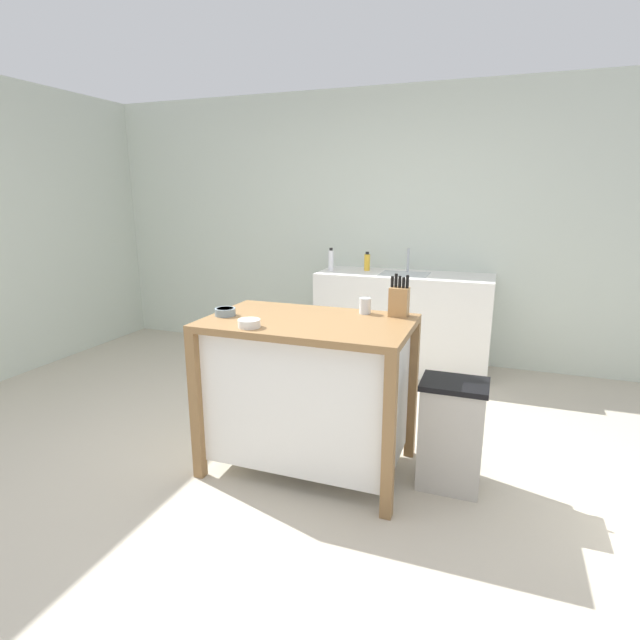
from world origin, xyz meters
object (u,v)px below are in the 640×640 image
at_px(sink_faucet, 408,260).
at_px(bottle_spray_cleaner, 331,260).
at_px(knife_block, 399,301).
at_px(drinking_cup, 365,306).
at_px(trash_bin, 451,434).
at_px(bottle_hand_soap, 367,262).
at_px(kitchen_island, 308,387).
at_px(bowl_stoneware_deep, 249,323).
at_px(bowl_ceramic_small, 225,312).

xyz_separation_m(sink_faucet, bottle_spray_cleaner, (-0.70, -0.20, -0.01)).
relative_size(knife_block, drinking_cup, 2.64).
bearing_deg(trash_bin, bottle_hand_soap, 117.33).
relative_size(kitchen_island, drinking_cup, 12.44).
xyz_separation_m(trash_bin, bottle_spray_cleaner, (-1.35, 1.85, 0.69)).
bearing_deg(drinking_cup, sink_faucet, 92.47).
bearing_deg(drinking_cup, bowl_stoneware_deep, -133.91).
xyz_separation_m(kitchen_island, drinking_cup, (0.27, 0.26, 0.46)).
bearing_deg(bottle_spray_cleaner, drinking_cup, -64.87).
height_order(kitchen_island, bowl_stoneware_deep, bowl_stoneware_deep).
xyz_separation_m(bowl_ceramic_small, bottle_hand_soap, (0.30, 2.14, 0.04)).
relative_size(knife_block, bottle_spray_cleaner, 1.14).
height_order(bottle_hand_soap, bottle_spray_cleaner, bottle_spray_cleaner).
height_order(bowl_stoneware_deep, drinking_cup, drinking_cup).
height_order(knife_block, drinking_cup, knife_block).
relative_size(knife_block, trash_bin, 0.40).
xyz_separation_m(knife_block, trash_bin, (0.36, -0.19, -0.70)).
bearing_deg(knife_block, drinking_cup, -178.22).
bearing_deg(bowl_ceramic_small, bowl_stoneware_deep, -36.17).
bearing_deg(knife_block, bowl_ceramic_small, -160.58).
distance_m(bowl_stoneware_deep, sink_faucet, 2.43).
xyz_separation_m(bowl_ceramic_small, trash_bin, (1.32, 0.15, -0.63)).
distance_m(kitchen_island, bowl_stoneware_deep, 0.56).
relative_size(kitchen_island, bowl_ceramic_small, 9.74).
height_order(knife_block, bottle_spray_cleaner, knife_block).
relative_size(bottle_hand_soap, bottle_spray_cleaner, 0.82).
distance_m(knife_block, bottle_spray_cleaner, 1.93).
bearing_deg(sink_faucet, bowl_stoneware_deep, -99.99).
bearing_deg(kitchen_island, bottle_spray_cleaner, 105.02).
xyz_separation_m(bowl_stoneware_deep, sink_faucet, (0.42, 2.39, 0.07)).
bearing_deg(bottle_spray_cleaner, sink_faucet, 15.97).
distance_m(knife_block, trash_bin, 0.81).
height_order(bowl_ceramic_small, trash_bin, bowl_ceramic_small).
height_order(knife_block, trash_bin, knife_block).
xyz_separation_m(knife_block, bowl_stoneware_deep, (-0.70, -0.53, -0.07)).
bearing_deg(sink_faucet, drinking_cup, -87.53).
height_order(bowl_stoneware_deep, bottle_spray_cleaner, bottle_spray_cleaner).
bearing_deg(bottle_spray_cleaner, kitchen_island, -74.98).
bearing_deg(knife_block, bowl_stoneware_deep, -143.14).
relative_size(bowl_stoneware_deep, bottle_spray_cleaner, 0.55).
distance_m(drinking_cup, sink_faucet, 1.87).
xyz_separation_m(bowl_stoneware_deep, drinking_cup, (0.50, 0.52, 0.02)).
bearing_deg(drinking_cup, kitchen_island, -136.04).
relative_size(bowl_ceramic_small, bottle_hand_soap, 0.67).
bearing_deg(trash_bin, bowl_ceramic_small, -173.47).
relative_size(kitchen_island, sink_faucet, 5.35).
height_order(knife_block, sink_faucet, knife_block).
bearing_deg(bowl_stoneware_deep, drinking_cup, 46.09).
xyz_separation_m(drinking_cup, bottle_spray_cleaner, (-0.78, 1.67, 0.04)).
bearing_deg(sink_faucet, bottle_hand_soap, -170.13).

